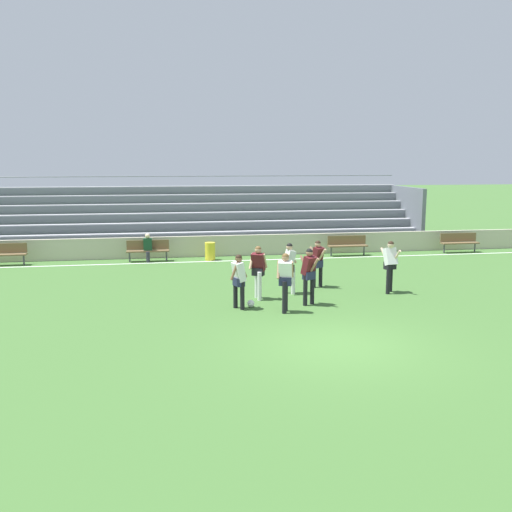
# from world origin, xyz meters

# --- Properties ---
(ground_plane) EXTENTS (160.00, 160.00, 0.00)m
(ground_plane) POSITION_xyz_m (0.00, 0.00, 0.00)
(ground_plane) COLOR #3D662D
(field_line_sideline) EXTENTS (44.00, 0.12, 0.01)m
(field_line_sideline) POSITION_xyz_m (0.00, 11.55, 0.00)
(field_line_sideline) COLOR white
(field_line_sideline) RESTS_ON ground
(sideline_wall) EXTENTS (48.00, 0.16, 0.94)m
(sideline_wall) POSITION_xyz_m (0.00, 12.86, 0.47)
(sideline_wall) COLOR beige
(sideline_wall) RESTS_ON ground
(bleacher_stand) EXTENTS (24.10, 4.50, 3.47)m
(bleacher_stand) POSITION_xyz_m (-3.04, 16.21, 1.54)
(bleacher_stand) COLOR #B2B2B7
(bleacher_stand) RESTS_ON ground
(bench_far_right) EXTENTS (1.80, 0.40, 0.90)m
(bench_far_right) POSITION_xyz_m (-10.49, 12.08, 0.55)
(bench_far_right) COLOR brown
(bench_far_right) RESTS_ON ground
(bench_far_left) EXTENTS (1.80, 0.40, 0.90)m
(bench_far_left) POSITION_xyz_m (-4.64, 12.08, 0.55)
(bench_far_left) COLOR brown
(bench_far_left) RESTS_ON ground
(bench_centre_sideline) EXTENTS (1.80, 0.40, 0.90)m
(bench_centre_sideline) POSITION_xyz_m (4.29, 12.08, 0.55)
(bench_centre_sideline) COLOR brown
(bench_centre_sideline) RESTS_ON ground
(bench_near_wall_gap) EXTENTS (1.80, 0.40, 0.90)m
(bench_near_wall_gap) POSITION_xyz_m (9.78, 12.08, 0.55)
(bench_near_wall_gap) COLOR brown
(bench_near_wall_gap) RESTS_ON ground
(trash_bin) EXTENTS (0.44, 0.44, 0.78)m
(trash_bin) POSITION_xyz_m (-1.98, 11.89, 0.39)
(trash_bin) COLOR yellow
(trash_bin) RESTS_ON ground
(spectator_seated) EXTENTS (0.36, 0.42, 1.21)m
(spectator_seated) POSITION_xyz_m (-4.64, 11.96, 0.70)
(spectator_seated) COLOR #2D2D38
(spectator_seated) RESTS_ON ground
(player_white_dropping_back) EXTENTS (0.58, 0.47, 1.61)m
(player_white_dropping_back) POSITION_xyz_m (-1.84, 3.61, 0.95)
(player_white_dropping_back) COLOR black
(player_white_dropping_back) RESTS_ON ground
(player_dark_on_ball) EXTENTS (0.65, 0.48, 1.68)m
(player_dark_on_ball) POSITION_xyz_m (-1.09, 4.68, 1.00)
(player_dark_on_ball) COLOR white
(player_dark_on_ball) RESTS_ON ground
(player_dark_deep_cover) EXTENTS (0.51, 0.68, 1.61)m
(player_dark_deep_cover) POSITION_xyz_m (1.19, 6.00, 0.95)
(player_dark_deep_cover) COLOR black
(player_dark_deep_cover) RESTS_ON ground
(player_white_trailing_run) EXTENTS (0.54, 0.43, 1.71)m
(player_white_trailing_run) POSITION_xyz_m (-0.59, 3.02, 1.03)
(player_white_trailing_run) COLOR black
(player_white_trailing_run) RESTS_ON ground
(player_white_pressing_high) EXTENTS (0.60, 0.46, 1.66)m
(player_white_pressing_high) POSITION_xyz_m (0.03, 5.23, 0.99)
(player_white_pressing_high) COLOR white
(player_white_pressing_high) RESTS_ON ground
(player_white_overlapping) EXTENTS (0.46, 0.71, 1.72)m
(player_white_overlapping) POSITION_xyz_m (3.30, 4.81, 1.03)
(player_white_overlapping) COLOR black
(player_white_overlapping) RESTS_ON ground
(player_dark_wide_right) EXTENTS (0.51, 0.67, 1.71)m
(player_dark_wide_right) POSITION_xyz_m (0.29, 3.71, 1.03)
(player_dark_wide_right) COLOR black
(player_dark_wide_right) RESTS_ON ground
(soccer_ball) EXTENTS (0.22, 0.22, 0.22)m
(soccer_ball) POSITION_xyz_m (-1.47, 3.72, 0.11)
(soccer_ball) COLOR white
(soccer_ball) RESTS_ON ground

